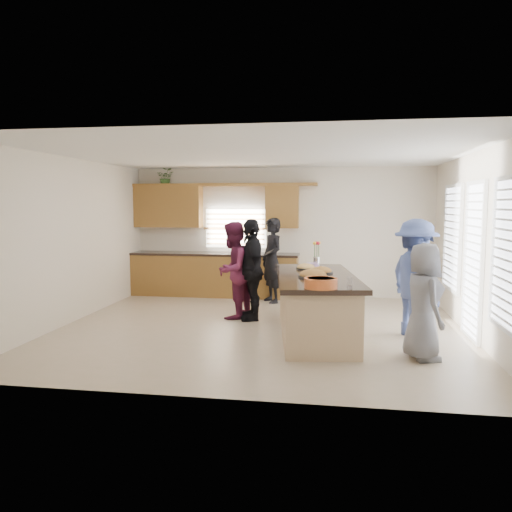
% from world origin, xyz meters
% --- Properties ---
extents(floor, '(6.50, 6.50, 0.00)m').
position_xyz_m(floor, '(0.00, 0.00, 0.00)').
color(floor, '#BEA58D').
rests_on(floor, ground).
extents(room_shell, '(6.52, 6.02, 2.81)m').
position_xyz_m(room_shell, '(0.00, 0.00, 1.90)').
color(room_shell, silver).
rests_on(room_shell, ground).
extents(back_cabinetry, '(4.08, 0.66, 2.46)m').
position_xyz_m(back_cabinetry, '(-1.47, 2.73, 0.91)').
color(back_cabinetry, olive).
rests_on(back_cabinetry, ground).
extents(right_wall_glazing, '(0.06, 4.00, 2.25)m').
position_xyz_m(right_wall_glazing, '(3.22, -0.13, 1.34)').
color(right_wall_glazing, white).
rests_on(right_wall_glazing, ground).
extents(island, '(1.51, 2.83, 0.95)m').
position_xyz_m(island, '(0.90, -0.37, 0.45)').
color(island, tan).
rests_on(island, ground).
extents(platter_front, '(0.44, 0.44, 0.18)m').
position_xyz_m(platter_front, '(0.87, -0.62, 0.98)').
color(platter_front, black).
rests_on(platter_front, island).
extents(platter_mid, '(0.36, 0.36, 0.15)m').
position_xyz_m(platter_mid, '(0.98, -0.16, 0.98)').
color(platter_mid, black).
rests_on(platter_mid, island).
extents(platter_back, '(0.33, 0.33, 0.13)m').
position_xyz_m(platter_back, '(0.72, 0.26, 0.98)').
color(platter_back, black).
rests_on(platter_back, island).
extents(salad_bowl, '(0.43, 0.43, 0.13)m').
position_xyz_m(salad_bowl, '(1.01, -1.56, 1.02)').
color(salad_bowl, '#D05C26').
rests_on(salad_bowl, island).
extents(clear_cup, '(0.08, 0.08, 0.11)m').
position_xyz_m(clear_cup, '(1.38, -1.27, 1.00)').
color(clear_cup, white).
rests_on(clear_cup, island).
extents(plate_stack, '(0.22, 0.22, 0.05)m').
position_xyz_m(plate_stack, '(0.80, 0.69, 0.98)').
color(plate_stack, '#B185C1').
rests_on(plate_stack, island).
extents(flower_vase, '(0.14, 0.14, 0.42)m').
position_xyz_m(flower_vase, '(0.87, 0.78, 1.18)').
color(flower_vase, silver).
rests_on(flower_vase, island).
extents(potted_plant, '(0.40, 0.36, 0.40)m').
position_xyz_m(potted_plant, '(-2.55, 2.82, 2.60)').
color(potted_plant, '#3C6628').
rests_on(potted_plant, back_cabinetry).
extents(woman_left_back, '(0.69, 0.76, 1.73)m').
position_xyz_m(woman_left_back, '(-0.09, 2.17, 0.87)').
color(woman_left_back, black).
rests_on(woman_left_back, ground).
extents(woman_left_mid, '(0.84, 0.97, 1.71)m').
position_xyz_m(woman_left_mid, '(-0.59, 0.65, 0.85)').
color(woman_left_mid, '#5F1C3A').
rests_on(woman_left_mid, ground).
extents(woman_left_front, '(0.74, 1.12, 1.76)m').
position_xyz_m(woman_left_front, '(-0.25, 0.60, 0.88)').
color(woman_left_front, black).
rests_on(woman_left_front, ground).
extents(woman_right_back, '(1.02, 1.32, 1.80)m').
position_xyz_m(woman_right_back, '(2.39, -0.14, 0.90)').
color(woman_right_back, '#3E4F88').
rests_on(woman_right_back, ground).
extents(woman_right_front, '(0.65, 0.84, 1.52)m').
position_xyz_m(woman_right_front, '(2.32, -1.28, 0.76)').
color(woman_right_front, slate).
rests_on(woman_right_front, ground).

